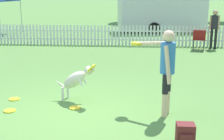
# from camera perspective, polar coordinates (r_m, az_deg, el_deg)

# --- Properties ---
(ground_plane) EXTENTS (240.00, 240.00, 0.00)m
(ground_plane) POSITION_cam_1_polar(r_m,az_deg,el_deg) (6.23, -6.54, -8.28)
(ground_plane) COLOR #5B8C42
(handler_person) EXTENTS (0.89, 0.90, 1.68)m
(handler_person) POSITION_cam_1_polar(r_m,az_deg,el_deg) (6.03, 9.82, 1.30)
(handler_person) COLOR beige
(handler_person) RESTS_ON ground_plane
(leaping_dog) EXTENTS (1.06, 0.54, 0.89)m
(leaping_dog) POSITION_cam_1_polar(r_m,az_deg,el_deg) (6.89, -6.57, -1.65)
(leaping_dog) COLOR beige
(leaping_dog) RESTS_ON ground_plane
(frisbee_near_handler) EXTENTS (0.24, 0.24, 0.02)m
(frisbee_near_handler) POSITION_cam_1_polar(r_m,az_deg,el_deg) (7.42, -17.41, -5.10)
(frisbee_near_handler) COLOR yellow
(frisbee_near_handler) RESTS_ON ground_plane
(frisbee_near_dog) EXTENTS (0.24, 0.24, 0.02)m
(frisbee_near_dog) POSITION_cam_1_polar(r_m,az_deg,el_deg) (6.61, -6.78, -6.86)
(frisbee_near_dog) COLOR yellow
(frisbee_near_dog) RESTS_ON ground_plane
(frisbee_midfield) EXTENTS (0.24, 0.24, 0.02)m
(frisbee_midfield) POSITION_cam_1_polar(r_m,az_deg,el_deg) (6.74, -18.19, -7.09)
(frisbee_midfield) COLOR yellow
(frisbee_midfield) RESTS_ON ground_plane
(backpack_on_grass) EXTENTS (0.29, 0.27, 0.33)m
(backpack_on_grass) POSITION_cam_1_polar(r_m,az_deg,el_deg) (5.18, 13.25, -11.31)
(backpack_on_grass) COLOR maroon
(backpack_on_grass) RESTS_ON ground_plane
(picket_fence) EXTENTS (23.03, 0.04, 0.93)m
(picket_fence) POSITION_cam_1_polar(r_m,az_deg,el_deg) (14.48, 0.03, 6.36)
(picket_fence) COLOR white
(picket_fence) RESTS_ON ground_plane
(folding_chair_blue_left) EXTENTS (0.62, 0.63, 0.86)m
(folding_chair_blue_left) POSITION_cam_1_polar(r_m,az_deg,el_deg) (13.80, 15.66, 5.68)
(folding_chair_blue_left) COLOR #333338
(folding_chair_blue_left) RESTS_ON ground_plane
(spectator_standing) EXTENTS (0.39, 0.27, 1.68)m
(spectator_standing) POSITION_cam_1_polar(r_m,az_deg,el_deg) (14.28, 18.23, 7.80)
(spectator_standing) COLOR black
(spectator_standing) RESTS_ON ground_plane
(equipment_trailer) EXTENTS (6.18, 3.14, 2.43)m
(equipment_trailer) POSITION_cam_1_polar(r_m,az_deg,el_deg) (20.16, 8.95, 10.61)
(equipment_trailer) COLOR silver
(equipment_trailer) RESTS_ON ground_plane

